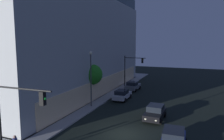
% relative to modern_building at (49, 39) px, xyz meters
% --- Properties ---
extents(ground_plane, '(120.00, 120.00, 0.00)m').
position_rel_modern_building_xyz_m(ground_plane, '(-14.30, -19.94, -9.58)').
color(ground_plane, black).
extents(modern_building, '(39.09, 24.08, 19.29)m').
position_rel_modern_building_xyz_m(modern_building, '(0.00, 0.00, 0.00)').
color(modern_building, '#4C4C51').
rests_on(modern_building, ground).
extents(traffic_light_near_corner, '(0.33, 4.62, 6.26)m').
position_rel_modern_building_xyz_m(traffic_light_near_corner, '(-22.60, -14.74, -5.26)').
color(traffic_light_near_corner, black).
rests_on(traffic_light_near_corner, sidewalk_corner).
extents(traffic_light_far_corner, '(0.45, 4.32, 6.24)m').
position_rel_modern_building_xyz_m(traffic_light_far_corner, '(6.58, -14.42, -5.23)').
color(traffic_light_far_corner, black).
rests_on(traffic_light_far_corner, sidewalk_corner).
extents(street_lamp_sidewalk, '(0.44, 0.44, 7.65)m').
position_rel_modern_building_xyz_m(street_lamp_sidewalk, '(-7.57, -12.85, -4.60)').
color(street_lamp_sidewalk, '#434343').
rests_on(street_lamp_sidewalk, sidewalk_corner).
extents(sidewalk_tree, '(3.10, 3.10, 5.55)m').
position_rel_modern_building_xyz_m(sidewalk_tree, '(-4.73, -11.64, -5.44)').
color(sidewalk_tree, brown).
rests_on(sidewalk_tree, sidewalk_corner).
extents(car_blue, '(4.23, 2.27, 1.61)m').
position_rel_modern_building_xyz_m(car_blue, '(-15.50, -24.71, -8.75)').
color(car_blue, navy).
rests_on(car_blue, ground).
extents(car_black, '(4.22, 2.30, 1.64)m').
position_rel_modern_building_xyz_m(car_black, '(-9.03, -22.01, -8.75)').
color(car_black, black).
rests_on(car_black, ground).
extents(car_silver, '(4.36, 2.11, 1.61)m').
position_rel_modern_building_xyz_m(car_silver, '(-2.44, -15.64, -8.74)').
color(car_silver, '#B7BABF').
rests_on(car_silver, ground).
extents(car_grey, '(4.26, 2.38, 1.69)m').
position_rel_modern_building_xyz_m(car_grey, '(4.77, -15.30, -8.74)').
color(car_grey, slate).
rests_on(car_grey, ground).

